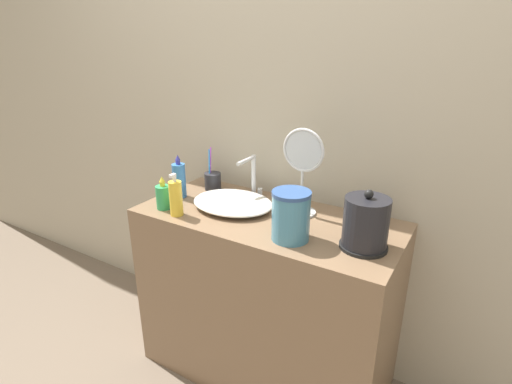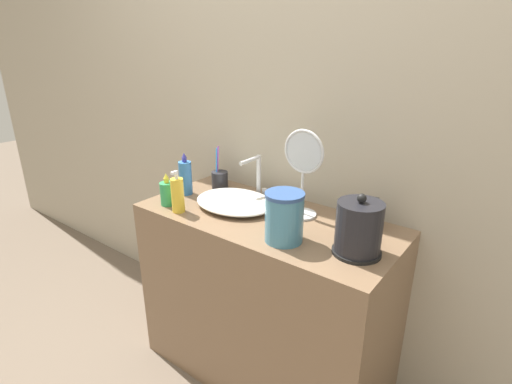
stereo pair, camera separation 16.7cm
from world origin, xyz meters
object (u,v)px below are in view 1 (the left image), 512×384
Objects in this scene: hand_cream_bottle at (179,180)px; vanity_mirror at (303,167)px; mouthwash_bottle at (163,196)px; water_pitcher at (291,216)px; electric_kettle at (366,225)px; lotion_bottle at (374,211)px; toothbrush_cup at (213,181)px; shampoo_bottle at (176,198)px; faucet at (253,174)px.

hand_cream_bottle is 0.55× the size of vanity_mirror.
water_pitcher reaches higher than mouthwash_bottle.
hand_cream_bottle is (-0.90, 0.04, -0.01)m from electric_kettle.
lotion_bottle is 0.39m from water_pitcher.
vanity_mirror reaches higher than water_pitcher.
water_pitcher is (-0.23, -0.31, 0.05)m from lotion_bottle.
toothbrush_cup is 0.33m from shampoo_bottle.
electric_kettle is at bearing -20.11° from faucet.
toothbrush_cup reaches higher than lotion_bottle.
faucet reaches higher than mouthwash_bottle.
hand_cream_bottle is (-0.13, 0.17, 0.01)m from shampoo_bottle.
water_pitcher is at bearing 2.81° from mouthwash_bottle.
hand_cream_bottle is at bearing 169.87° from water_pitcher.
shampoo_bottle is at bearing -153.69° from lotion_bottle.
hand_cream_bottle reaches higher than lotion_bottle.
water_pitcher is at bearing -25.76° from toothbrush_cup.
electric_kettle is 0.27m from water_pitcher.
electric_kettle is 1.50× the size of mouthwash_bottle.
electric_kettle is 0.78m from shampoo_bottle.
faucet is at bearing 167.61° from vanity_mirror.
electric_kettle is 1.05× the size of toothbrush_cup.
vanity_mirror is (0.54, 0.26, 0.15)m from mouthwash_bottle.
faucet reaches higher than lotion_bottle.
mouthwash_bottle is 0.62m from vanity_mirror.
mouthwash_bottle is at bearing -173.07° from electric_kettle.
faucet is 0.93× the size of toothbrush_cup.
shampoo_bottle is at bearing -115.02° from faucet.
electric_kettle is 0.24m from lotion_bottle.
mouthwash_bottle reaches higher than lotion_bottle.
electric_kettle reaches higher than water_pitcher.
mouthwash_bottle is 0.15m from hand_cream_bottle.
shampoo_bottle is 0.55m from vanity_mirror.
vanity_mirror is (0.50, -0.04, 0.16)m from toothbrush_cup.
toothbrush_cup is 0.31m from mouthwash_bottle.
toothbrush_cup is 1.15× the size of shampoo_bottle.
shampoo_bottle is 0.21m from hand_cream_bottle.
vanity_mirror is (-0.29, -0.08, 0.16)m from lotion_bottle.
shampoo_bottle is at bearing -52.47° from hand_cream_bottle.
vanity_mirror is at bearing 26.01° from mouthwash_bottle.
lotion_bottle is 0.34× the size of vanity_mirror.
toothbrush_cup reaches higher than water_pitcher.
hand_cream_bottle is at bearing 177.48° from electric_kettle.
toothbrush_cup is 0.53m from vanity_mirror.
vanity_mirror reaches higher than hand_cream_bottle.
shampoo_bottle is at bearing -170.42° from electric_kettle.
water_pitcher is at bearing -40.41° from faucet.
faucet is 0.89× the size of electric_kettle.
vanity_mirror is at bearing 32.97° from shampoo_bottle.
vanity_mirror reaches higher than lotion_bottle.
mouthwash_bottle is at bearing -76.94° from hand_cream_bottle.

